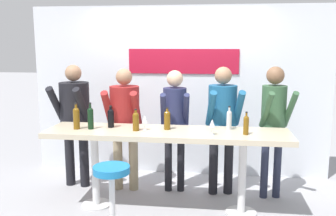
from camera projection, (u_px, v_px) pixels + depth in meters
ground_plane at (167, 209)px, 4.50m from camera, size 40.00×40.00×0.00m
back_wall at (179, 91)px, 5.61m from camera, size 4.42×0.12×2.51m
tasting_table at (167, 141)px, 4.35m from camera, size 2.82×0.66×0.97m
bar_stool at (112, 191)px, 3.72m from camera, size 0.38×0.38×0.77m
person_far_left at (75, 113)px, 5.08m from camera, size 0.51×0.59×1.69m
person_left at (125, 117)px, 4.95m from camera, size 0.47×0.54×1.65m
person_center_left at (175, 117)px, 4.89m from camera, size 0.40×0.52×1.63m
person_center at (222, 117)px, 4.79m from camera, size 0.50×0.59×1.68m
person_center_right at (274, 117)px, 4.66m from camera, size 0.43×0.55×1.69m
wine_bottle_0 at (91, 117)px, 4.39m from camera, size 0.07×0.07×0.32m
wine_bottle_1 at (111, 117)px, 4.48m from camera, size 0.08×0.08×0.27m
wine_bottle_2 at (246, 124)px, 4.13m from camera, size 0.06×0.06×0.26m
wine_bottle_3 at (76, 117)px, 4.39m from camera, size 0.08×0.08×0.31m
wine_bottle_4 at (229, 119)px, 4.37m from camera, size 0.06×0.06×0.28m
wine_bottle_5 at (136, 120)px, 4.31m from camera, size 0.07×0.07×0.26m
wine_bottle_6 at (167, 119)px, 4.37m from camera, size 0.07×0.07×0.26m
wine_glass_0 at (212, 124)px, 4.12m from camera, size 0.07×0.07×0.18m
wine_glass_1 at (145, 119)px, 4.35m from camera, size 0.07×0.07×0.18m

